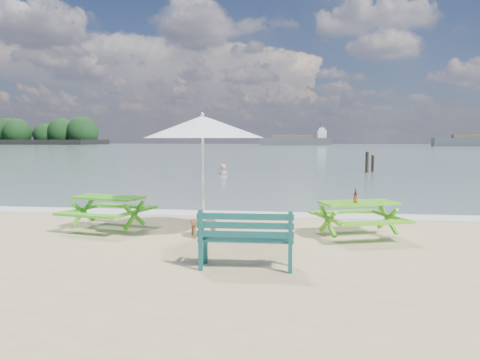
# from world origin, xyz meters

# --- Properties ---
(sea) EXTENTS (300.00, 300.00, 0.00)m
(sea) POSITION_xyz_m (0.00, 85.00, 0.00)
(sea) COLOR slate
(sea) RESTS_ON ground
(foam_strip) EXTENTS (22.00, 0.90, 0.01)m
(foam_strip) POSITION_xyz_m (0.00, 4.60, 0.01)
(foam_strip) COLOR silver
(foam_strip) RESTS_ON ground
(picnic_table_left) EXTENTS (1.77, 1.89, 0.69)m
(picnic_table_left) POSITION_xyz_m (-2.46, 2.29, 0.33)
(picnic_table_left) COLOR green
(picnic_table_left) RESTS_ON ground
(picnic_table_right) EXTENTS (1.89, 1.98, 0.68)m
(picnic_table_right) POSITION_xyz_m (2.60, 2.17, 0.33)
(picnic_table_right) COLOR #52B01A
(picnic_table_right) RESTS_ON ground
(park_bench) EXTENTS (1.38, 0.50, 0.84)m
(park_bench) POSITION_xyz_m (0.71, -0.25, 0.26)
(park_bench) COLOR #0F4140
(park_bench) RESTS_ON ground
(side_table) EXTENTS (0.59, 0.59, 0.30)m
(side_table) POSITION_xyz_m (-0.36, 1.86, 0.16)
(side_table) COLOR brown
(side_table) RESTS_ON ground
(patio_umbrella) EXTENTS (2.95, 2.95, 2.32)m
(patio_umbrella) POSITION_xyz_m (-0.36, 1.86, 2.11)
(patio_umbrella) COLOR silver
(patio_umbrella) RESTS_ON ground
(beer_bottle) EXTENTS (0.07, 0.07, 0.27)m
(beer_bottle) POSITION_xyz_m (2.52, 2.02, 0.77)
(beer_bottle) COLOR brown
(beer_bottle) RESTS_ON picnic_table_right
(swimmer) EXTENTS (0.68, 0.51, 1.71)m
(swimmer) POSITION_xyz_m (-2.50, 17.24, -0.29)
(swimmer) COLOR tan
(swimmer) RESTS_ON ground
(mooring_pilings) EXTENTS (0.58, 0.78, 1.37)m
(mooring_pilings) POSITION_xyz_m (5.36, 19.96, 0.44)
(mooring_pilings) COLOR black
(mooring_pilings) RESTS_ON ground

